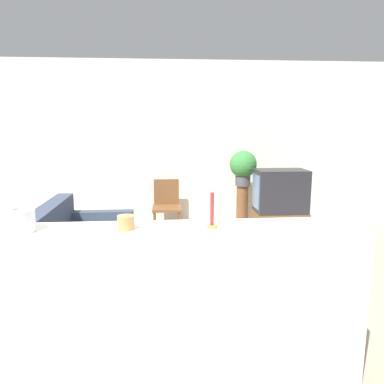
# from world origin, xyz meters

# --- Properties ---
(ground_plane) EXTENTS (14.00, 14.00, 0.00)m
(ground_plane) POSITION_xyz_m (0.00, 0.00, 0.00)
(ground_plane) COLOR tan
(wall_back) EXTENTS (9.00, 0.06, 2.70)m
(wall_back) POSITION_xyz_m (0.00, 3.43, 1.35)
(wall_back) COLOR silver
(wall_back) RESTS_ON ground_plane
(couch) EXTENTS (0.99, 2.10, 0.80)m
(couch) POSITION_xyz_m (-0.80, 1.25, 0.27)
(couch) COLOR #384256
(couch) RESTS_ON ground_plane
(tv_stand) EXTENTS (0.72, 0.46, 0.49)m
(tv_stand) POSITION_xyz_m (1.78, 2.30, 0.24)
(tv_stand) COLOR brown
(tv_stand) RESTS_ON ground_plane
(television) EXTENTS (0.71, 0.44, 0.60)m
(television) POSITION_xyz_m (1.78, 2.30, 0.79)
(television) COLOR #232328
(television) RESTS_ON tv_stand
(wooden_chair) EXTENTS (0.44, 0.44, 0.84)m
(wooden_chair) POSITION_xyz_m (0.20, 3.02, 0.47)
(wooden_chair) COLOR brown
(wooden_chair) RESTS_ON ground_plane
(plant_stand) EXTENTS (0.18, 0.18, 0.76)m
(plant_stand) POSITION_xyz_m (1.38, 2.94, 0.38)
(plant_stand) COLOR brown
(plant_stand) RESTS_ON ground_plane
(potted_plant) EXTENTS (0.42, 0.42, 0.54)m
(potted_plant) POSITION_xyz_m (1.38, 2.94, 1.07)
(potted_plant) COLOR #4C4C51
(potted_plant) RESTS_ON plant_stand
(foreground_counter) EXTENTS (2.85, 0.44, 1.05)m
(foreground_counter) POSITION_xyz_m (0.00, -0.41, 0.53)
(foreground_counter) COLOR white
(foreground_counter) RESTS_ON ground_plane
(decorative_bowl) EXTENTS (0.23, 0.23, 0.19)m
(decorative_bowl) POSITION_xyz_m (-0.76, -0.41, 1.12)
(decorative_bowl) COLOR silver
(decorative_bowl) RESTS_ON foreground_counter
(candle_jar) EXTENTS (0.11, 0.11, 0.09)m
(candle_jar) POSITION_xyz_m (-0.09, -0.41, 1.10)
(candle_jar) COLOR #C6844C
(candle_jar) RESTS_ON foreground_counter
(candlestick) EXTENTS (0.07, 0.07, 0.23)m
(candlestick) POSITION_xyz_m (0.46, -0.41, 1.13)
(candlestick) COLOR #B7933D
(candlestick) RESTS_ON foreground_counter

